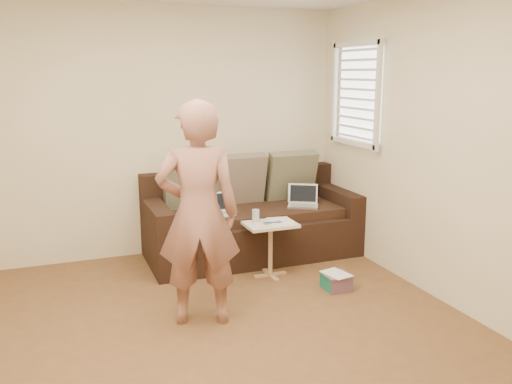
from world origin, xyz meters
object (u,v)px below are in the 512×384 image
at_px(sofa, 252,217).
at_px(striped_box, 336,281).
at_px(laptop_silver, 303,207).
at_px(side_table, 270,250).
at_px(person, 198,214).
at_px(drinking_glass, 256,216).
at_px(laptop_white, 219,215).

relative_size(sofa, striped_box, 9.25).
bearing_deg(laptop_silver, side_table, -110.41).
height_order(person, striped_box, person).
xyz_separation_m(sofa, person, (-0.93, -1.31, 0.45)).
xyz_separation_m(drinking_glass, striped_box, (0.54, -0.61, -0.51)).
bearing_deg(person, laptop_white, -98.99).
distance_m(drinking_glass, striped_box, 0.97).
distance_m(person, drinking_glass, 1.13).
xyz_separation_m(laptop_white, side_table, (0.37, -0.47, -0.26)).
bearing_deg(side_table, laptop_white, 128.09).
bearing_deg(laptop_white, side_table, -59.84).
relative_size(laptop_white, person, 0.17).
xyz_separation_m(laptop_silver, drinking_glass, (-0.69, -0.39, 0.07)).
relative_size(person, drinking_glass, 14.51).
bearing_deg(laptop_white, person, -121.95).
bearing_deg(drinking_glass, person, -134.62).
relative_size(laptop_white, striped_box, 1.24).
height_order(laptop_silver, drinking_glass, drinking_glass).
distance_m(side_table, drinking_glass, 0.36).
height_order(laptop_silver, striped_box, laptop_silver).
relative_size(side_table, striped_box, 2.22).
bearing_deg(striped_box, laptop_white, 128.78).
height_order(laptop_white, side_table, laptop_white).
relative_size(laptop_silver, drinking_glass, 2.64).
height_order(laptop_silver, person, person).
xyz_separation_m(laptop_silver, person, (-1.46, -1.17, 0.35)).
distance_m(laptop_white, person, 1.32).
height_order(drinking_glass, striped_box, drinking_glass).
relative_size(sofa, drinking_glass, 18.33).
distance_m(laptop_white, drinking_glass, 0.46).
distance_m(laptop_silver, side_table, 0.80).
bearing_deg(side_table, sofa, 85.44).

